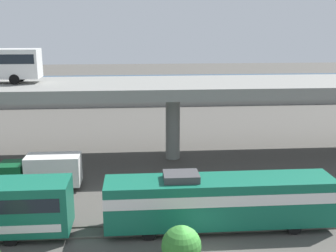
# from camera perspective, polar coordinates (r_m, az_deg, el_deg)

# --- Properties ---
(rail_strip_near) EXTENTS (110.00, 0.12, 0.12)m
(rail_strip_near) POSITION_cam_1_polar(r_m,az_deg,el_deg) (29.36, 3.71, -14.52)
(rail_strip_near) COLOR #59544C
(rail_strip_near) RESTS_ON ground_plane
(rail_strip_far) EXTENTS (110.00, 0.12, 0.12)m
(rail_strip_far) POSITION_cam_1_polar(r_m,az_deg,el_deg) (30.72, 3.29, -13.16)
(rail_strip_far) COLOR #59544C
(rail_strip_far) RESTS_ON ground_plane
(train_locomotive) EXTENTS (16.93, 3.04, 4.18)m
(train_locomotive) POSITION_cam_1_polar(r_m,az_deg,el_deg) (29.57, 8.63, -9.85)
(train_locomotive) COLOR #14664C
(train_locomotive) RESTS_ON ground_plane
(highway_overpass) EXTENTS (96.00, 10.63, 8.21)m
(highway_overpass) POSITION_cam_1_polar(r_m,az_deg,el_deg) (43.01, 0.68, 5.11)
(highway_overpass) COLOR gray
(highway_overpass) RESTS_ON ground_plane
(service_truck_west) EXTENTS (6.80, 2.46, 3.04)m
(service_truck_west) POSITION_cam_1_polar(r_m,az_deg,el_deg) (37.62, -16.76, -5.96)
(service_truck_west) COLOR #0C4C26
(service_truck_west) RESTS_ON ground_plane
(pier_parking_lot) EXTENTS (66.16, 13.07, 1.43)m
(pier_parking_lot) POSITION_cam_1_polar(r_m,az_deg,el_deg) (78.56, -1.66, 4.07)
(pier_parking_lot) COLOR gray
(pier_parking_lot) RESTS_ON ground_plane
(parked_car_0) EXTENTS (4.01, 1.83, 1.50)m
(parked_car_0) POSITION_cam_1_polar(r_m,az_deg,el_deg) (78.92, -3.98, 5.18)
(parked_car_0) COLOR #9E998C
(parked_car_0) RESTS_ON pier_parking_lot
(parked_car_1) EXTENTS (4.16, 1.94, 1.50)m
(parked_car_1) POSITION_cam_1_polar(r_m,az_deg,el_deg) (76.87, -9.89, 4.78)
(parked_car_1) COLOR #9E998C
(parked_car_1) RESTS_ON pier_parking_lot
(parked_car_2) EXTENTS (4.36, 1.99, 1.50)m
(parked_car_2) POSITION_cam_1_polar(r_m,az_deg,el_deg) (78.55, 5.78, 5.11)
(parked_car_2) COLOR #9E998C
(parked_car_2) RESTS_ON pier_parking_lot
(parked_car_3) EXTENTS (4.70, 1.89, 1.50)m
(parked_car_3) POSITION_cam_1_polar(r_m,az_deg,el_deg) (78.95, -8.04, 5.09)
(parked_car_3) COLOR silver
(parked_car_3) RESTS_ON pier_parking_lot
(parked_car_4) EXTENTS (4.40, 1.83, 1.50)m
(parked_car_4) POSITION_cam_1_polar(r_m,az_deg,el_deg) (76.97, -16.15, 4.45)
(parked_car_4) COLOR black
(parked_car_4) RESTS_ON pier_parking_lot
(parked_car_5) EXTENTS (4.68, 1.93, 1.50)m
(parked_car_5) POSITION_cam_1_polar(r_m,az_deg,el_deg) (81.17, 4.65, 5.41)
(parked_car_5) COLOR black
(parked_car_5) RESTS_ON pier_parking_lot
(parked_car_6) EXTENTS (4.02, 1.87, 1.50)m
(parked_car_6) POSITION_cam_1_polar(r_m,az_deg,el_deg) (83.95, -19.26, 4.96)
(parked_car_6) COLOR #515459
(parked_car_6) RESTS_ON pier_parking_lot
(parked_car_7) EXTENTS (4.06, 1.87, 1.50)m
(parked_car_7) POSITION_cam_1_polar(r_m,az_deg,el_deg) (78.29, -20.32, 4.29)
(parked_car_7) COLOR #0C4C26
(parked_car_7) RESTS_ON pier_parking_lot
(harbor_water) EXTENTS (140.00, 36.00, 0.01)m
(harbor_water) POSITION_cam_1_polar(r_m,az_deg,el_deg) (101.38, -2.33, 5.86)
(harbor_water) COLOR navy
(harbor_water) RESTS_ON ground_plane
(shrub_right) EXTENTS (2.40, 2.40, 2.40)m
(shrub_right) POSITION_cam_1_polar(r_m,az_deg,el_deg) (25.61, 1.85, -16.14)
(shrub_right) COLOR #337A2E
(shrub_right) RESTS_ON ground_plane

